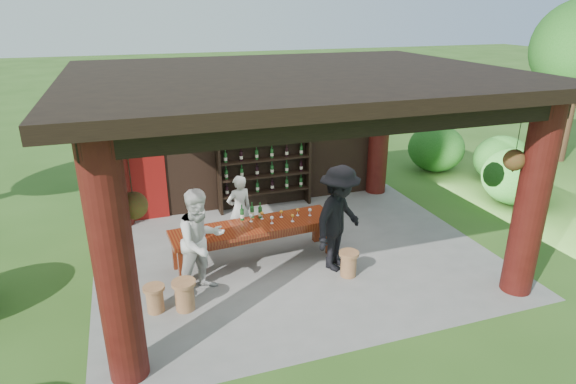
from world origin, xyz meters
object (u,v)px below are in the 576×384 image
object	(u,v)px
wine_shelf	(265,168)
guest_woman	(201,242)
stool_near_right	(349,263)
host	(239,210)
guest_man	(339,219)
stool_far_left	(155,298)
tasting_table	(254,231)
stool_near_left	(185,295)
napkin_basket	(196,234)

from	to	relation	value
wine_shelf	guest_woman	bearing A→B (deg)	-122.39
stool_near_right	host	world-z (taller)	host
wine_shelf	guest_man	world-z (taller)	guest_man
stool_far_left	guest_woman	distance (m)	1.13
tasting_table	guest_woman	world-z (taller)	guest_woman
stool_near_left	tasting_table	bearing A→B (deg)	38.33
stool_far_left	host	size ratio (longest dim) A/B	0.31
guest_man	napkin_basket	size ratio (longest dim) A/B	7.55
stool_near_right	guest_man	size ratio (longest dim) A/B	0.24
stool_near_left	stool_far_left	size ratio (longest dim) A/B	1.13
stool_near_left	host	distance (m)	2.47
stool_near_left	stool_near_right	xyz separation A→B (m)	(2.90, 0.10, -0.02)
host	guest_woman	size ratio (longest dim) A/B	0.79
stool_far_left	napkin_basket	world-z (taller)	napkin_basket
stool_far_left	guest_man	size ratio (longest dim) A/B	0.23
stool_near_left	guest_woman	distance (m)	0.88
tasting_table	host	world-z (taller)	host
stool_far_left	guest_man	xyz separation A→B (m)	(3.29, 0.35, 0.74)
tasting_table	stool_far_left	bearing A→B (deg)	-150.99
wine_shelf	host	bearing A→B (deg)	-121.65
tasting_table	napkin_basket	bearing A→B (deg)	-171.41
stool_near_left	guest_man	bearing A→B (deg)	8.81
guest_woman	guest_man	bearing A→B (deg)	-24.24
stool_near_right	guest_man	bearing A→B (deg)	100.43
tasting_table	napkin_basket	size ratio (longest dim) A/B	12.11
wine_shelf	guest_man	xyz separation A→B (m)	(0.46, -3.18, -0.00)
tasting_table	guest_woman	size ratio (longest dim) A/B	1.72
guest_woman	stool_near_right	bearing A→B (deg)	-31.98
guest_man	stool_far_left	bearing A→B (deg)	150.85
tasting_table	stool_near_left	bearing A→B (deg)	-141.67
stool_near_left	stool_far_left	distance (m)	0.46
stool_near_right	napkin_basket	bearing A→B (deg)	160.59
napkin_basket	wine_shelf	bearing A→B (deg)	52.43
stool_far_left	napkin_basket	distance (m)	1.34
stool_near_right	stool_near_left	bearing A→B (deg)	-178.11
tasting_table	guest_man	bearing A→B (deg)	-27.60
tasting_table	stool_near_right	xyz separation A→B (m)	(1.44, -1.06, -0.38)
wine_shelf	host	distance (m)	1.93
stool_near_left	stool_near_right	distance (m)	2.90
tasting_table	guest_woman	xyz separation A→B (m)	(-1.09, -0.70, 0.29)
stool_far_left	napkin_basket	size ratio (longest dim) A/B	1.72
stool_far_left	stool_near_left	bearing A→B (deg)	-11.84
host	guest_man	distance (m)	2.15
guest_man	napkin_basket	bearing A→B (deg)	132.31
stool_near_right	stool_far_left	bearing A→B (deg)	-179.98
stool_near_left	guest_man	world-z (taller)	guest_man
tasting_table	guest_man	distance (m)	1.59
tasting_table	guest_woman	bearing A→B (deg)	-147.15
wine_shelf	stool_far_left	distance (m)	4.58
stool_far_left	host	bearing A→B (deg)	46.02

